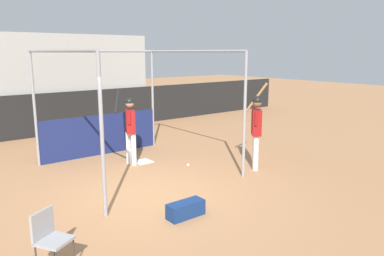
{
  "coord_description": "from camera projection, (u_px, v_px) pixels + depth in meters",
  "views": [
    {
      "loc": [
        -3.8,
        -6.29,
        2.91
      ],
      "look_at": [
        1.96,
        1.0,
        1.02
      ],
      "focal_mm": 35.0,
      "sensor_mm": 36.0,
      "label": 1
    }
  ],
  "objects": [
    {
      "name": "home_plate",
      "position": [
        143.0,
        162.0,
        10.09
      ],
      "size": [
        0.44,
        0.44,
        0.02
      ],
      "color": "white",
      "rests_on": "ground"
    },
    {
      "name": "outfield_wall",
      "position": [
        40.0,
        115.0,
        13.01
      ],
      "size": [
        24.0,
        0.12,
        1.5
      ],
      "color": "black",
      "rests_on": "ground"
    },
    {
      "name": "baseball",
      "position": [
        188.0,
        165.0,
        9.68
      ],
      "size": [
        0.07,
        0.07,
        0.07
      ],
      "color": "white",
      "rests_on": "ground"
    },
    {
      "name": "folding_chair",
      "position": [
        49.0,
        234.0,
        5.0
      ],
      "size": [
        0.55,
        0.55,
        0.84
      ],
      "rotation": [
        0.0,
        0.0,
        -2.6
      ],
      "color": "#99999E",
      "rests_on": "ground"
    },
    {
      "name": "equipment_bag",
      "position": [
        186.0,
        209.0,
        6.7
      ],
      "size": [
        0.7,
        0.28,
        0.28
      ],
      "color": "navy",
      "rests_on": "ground"
    },
    {
      "name": "ground_plane",
      "position": [
        148.0,
        195.0,
        7.73
      ],
      "size": [
        60.0,
        60.0,
        0.0
      ],
      "primitive_type": "plane",
      "color": "#A8754C"
    },
    {
      "name": "bleacher_section",
      "position": [
        21.0,
        82.0,
        14.39
      ],
      "size": [
        8.7,
        4.0,
        3.58
      ],
      "color": "#9E9E99",
      "rests_on": "ground"
    },
    {
      "name": "batting_cage",
      "position": [
        113.0,
        114.0,
        9.98
      ],
      "size": [
        3.6,
        4.0,
        2.96
      ],
      "color": "gray",
      "rests_on": "ground"
    },
    {
      "name": "player_batter",
      "position": [
        130.0,
        124.0,
        9.67
      ],
      "size": [
        0.6,
        0.91,
        1.93
      ],
      "rotation": [
        0.0,
        0.0,
        1.15
      ],
      "color": "white",
      "rests_on": "ground"
    },
    {
      "name": "player_waiting",
      "position": [
        256.0,
        125.0,
        9.27
      ],
      "size": [
        0.63,
        0.78,
        2.16
      ],
      "rotation": [
        0.0,
        0.0,
        0.83
      ],
      "color": "white",
      "rests_on": "ground"
    }
  ]
}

